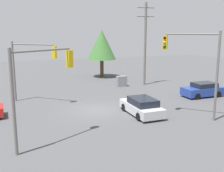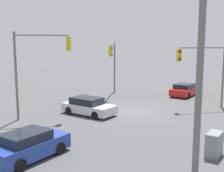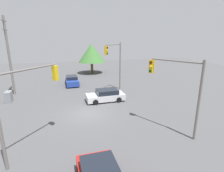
{
  "view_description": "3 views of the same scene",
  "coord_description": "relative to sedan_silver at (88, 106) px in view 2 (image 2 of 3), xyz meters",
  "views": [
    {
      "loc": [
        6.97,
        21.58,
        6.69
      ],
      "look_at": [
        -1.07,
        0.92,
        2.15
      ],
      "focal_mm": 45.0,
      "sensor_mm": 36.0,
      "label": 1
    },
    {
      "loc": [
        -20.04,
        -11.84,
        5.74
      ],
      "look_at": [
        -0.65,
        1.8,
        2.09
      ],
      "focal_mm": 45.0,
      "sensor_mm": 36.0,
      "label": 2
    },
    {
      "loc": [
        15.68,
        -2.39,
        7.11
      ],
      "look_at": [
        -1.6,
        2.83,
        2.14
      ],
      "focal_mm": 28.0,
      "sensor_mm": 36.0,
      "label": 3
    }
  ],
  "objects": [
    {
      "name": "traffic_signal_main",
      "position": [
        7.67,
        -6.88,
        3.23
      ],
      "size": [
        3.6,
        3.21,
        5.58
      ],
      "rotation": [
        0.0,
        0.0,
        2.42
      ],
      "color": "slate",
      "rests_on": "ground_plane"
    },
    {
      "name": "traffic_signal_aux",
      "position": [
        8.17,
        3.27,
        3.33
      ],
      "size": [
        3.76,
        2.19,
        5.77
      ],
      "rotation": [
        0.0,
        0.0,
        3.63
      ],
      "color": "slate",
      "rests_on": "ground_plane"
    },
    {
      "name": "sedan_red",
      "position": [
        12.21,
        -3.45,
        0.0
      ],
      "size": [
        4.06,
        2.05,
        1.36
      ],
      "rotation": [
        0.0,
        0.0,
        -1.57
      ],
      "color": "red",
      "rests_on": "ground_plane"
    },
    {
      "name": "sedan_blue",
      "position": [
        -8.49,
        -3.21,
        0.02
      ],
      "size": [
        4.04,
        1.97,
        1.4
      ],
      "rotation": [
        0.0,
        0.0,
        -1.57
      ],
      "color": "#233D93",
      "rests_on": "ground_plane"
    },
    {
      "name": "ground_plane",
      "position": [
        2.99,
        -2.5,
        -0.66
      ],
      "size": [
        80.0,
        80.0,
        0.0
      ],
      "primitive_type": "plane",
      "color": "#4C4C4F"
    },
    {
      "name": "electrical_cabinet",
      "position": [
        -2.87,
        -10.74,
        -0.04
      ],
      "size": [
        1.17,
        0.63,
        1.24
      ],
      "primitive_type": "cube",
      "color": "gray",
      "rests_on": "ground_plane"
    },
    {
      "name": "utility_pole_tall",
      "position": [
        -5.89,
        -10.79,
        4.47
      ],
      "size": [
        2.2,
        0.28,
        9.68
      ],
      "color": "slate",
      "rests_on": "ground_plane"
    },
    {
      "name": "traffic_signal_cross",
      "position": [
        -3.24,
        2.16,
        3.84
      ],
      "size": [
        3.05,
        3.07,
        6.56
      ],
      "rotation": [
        0.0,
        0.0,
        -0.79
      ],
      "color": "slate",
      "rests_on": "ground_plane"
    },
    {
      "name": "sedan_silver",
      "position": [
        0.0,
        0.0,
        0.0
      ],
      "size": [
        2.03,
        4.39,
        1.37
      ],
      "rotation": [
        0.0,
        0.0,
        3.14
      ],
      "color": "silver",
      "rests_on": "ground_plane"
    }
  ]
}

